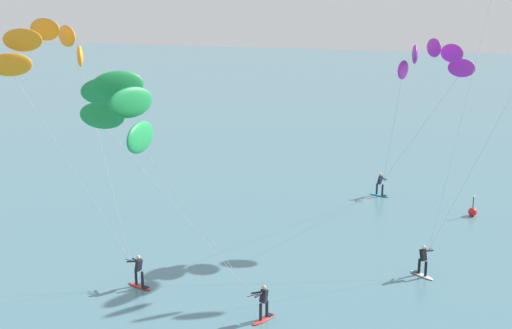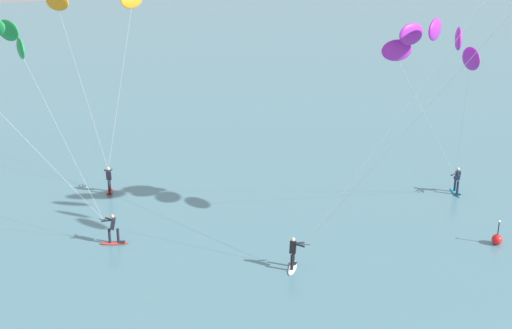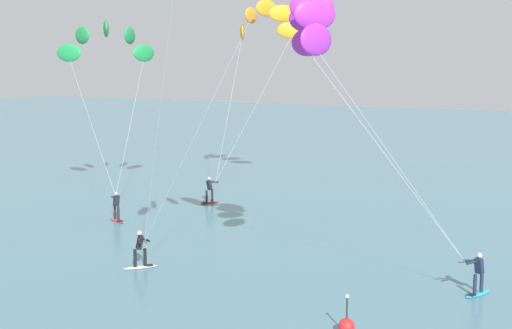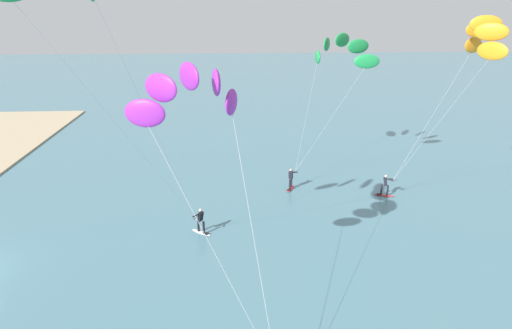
{
  "view_description": "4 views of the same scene",
  "coord_description": "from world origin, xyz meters",
  "px_view_note": "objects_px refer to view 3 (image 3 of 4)",
  "views": [
    {
      "loc": [
        -39.0,
        11.51,
        14.71
      ],
      "look_at": [
        -5.18,
        21.01,
        5.65
      ],
      "focal_mm": 49.96,
      "sensor_mm": 36.0,
      "label": 1
    },
    {
      "loc": [
        -19.36,
        -13.63,
        16.7
      ],
      "look_at": [
        -3.84,
        16.5,
        4.07
      ],
      "focal_mm": 49.31,
      "sensor_mm": 36.0,
      "label": 2
    },
    {
      "loc": [
        15.37,
        -11.25,
        9.06
      ],
      "look_at": [
        -1.38,
        18.32,
        4.03
      ],
      "focal_mm": 49.91,
      "sensor_mm": 36.0,
      "label": 3
    },
    {
      "loc": [
        22.13,
        14.33,
        13.54
      ],
      "look_at": [
        -6.0,
        16.06,
        3.78
      ],
      "focal_mm": 32.2,
      "sensor_mm": 36.0,
      "label": 4
    }
  ],
  "objects_px": {
    "kitesurfer_mid_water": "(107,46)",
    "kitesurfer_far_out": "(265,26)",
    "kitesurfer_nearshore": "(319,36)",
    "marker_buoy": "(347,326)"
  },
  "relations": [
    {
      "from": "kitesurfer_mid_water",
      "to": "kitesurfer_far_out",
      "type": "distance_m",
      "value": 10.46
    },
    {
      "from": "kitesurfer_far_out",
      "to": "kitesurfer_nearshore",
      "type": "bearing_deg",
      "value": -55.8
    },
    {
      "from": "kitesurfer_nearshore",
      "to": "marker_buoy",
      "type": "distance_m",
      "value": 10.42
    },
    {
      "from": "kitesurfer_nearshore",
      "to": "kitesurfer_far_out",
      "type": "xyz_separation_m",
      "value": [
        -12.14,
        17.86,
        1.37
      ]
    },
    {
      "from": "kitesurfer_nearshore",
      "to": "marker_buoy",
      "type": "relative_size",
      "value": 8.34
    },
    {
      "from": "kitesurfer_far_out",
      "to": "marker_buoy",
      "type": "relative_size",
      "value": 9.41
    },
    {
      "from": "kitesurfer_mid_water",
      "to": "marker_buoy",
      "type": "distance_m",
      "value": 27.43
    },
    {
      "from": "kitesurfer_mid_water",
      "to": "kitesurfer_far_out",
      "type": "xyz_separation_m",
      "value": [
        7.18,
        7.47,
        1.41
      ]
    },
    {
      "from": "kitesurfer_nearshore",
      "to": "marker_buoy",
      "type": "bearing_deg",
      "value": -50.71
    },
    {
      "from": "kitesurfer_mid_water",
      "to": "kitesurfer_far_out",
      "type": "relative_size",
      "value": 0.89
    }
  ]
}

